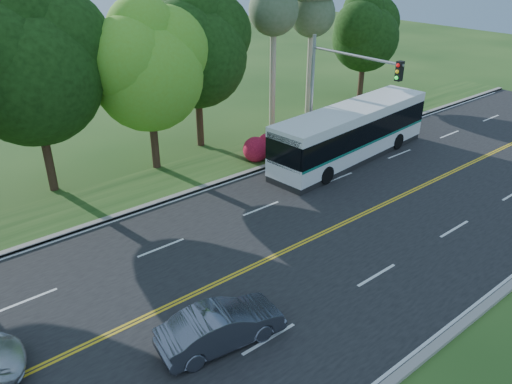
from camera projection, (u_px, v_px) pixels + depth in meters
ground at (320, 235)px, 22.02m from camera, size 120.00×120.00×0.00m
road at (320, 234)px, 22.01m from camera, size 60.00×14.00×0.02m
curb_north at (225, 180)px, 26.94m from camera, size 60.00×0.30×0.15m
curb_south at (471, 317)px, 17.04m from camera, size 60.00×0.30×0.15m
grass_verge at (206, 169)px, 28.23m from camera, size 60.00×4.00×0.10m
lane_markings at (319, 235)px, 21.96m from camera, size 57.60×13.82×0.00m
tree_row at (77, 52)px, 24.49m from camera, size 44.70×9.10×13.84m
bougainvillea_hedge at (307, 135)px, 31.41m from camera, size 9.50×2.25×1.50m
traffic_signal at (337, 83)px, 27.35m from camera, size 0.42×6.10×7.00m
transit_bus at (351, 134)px, 29.12m from camera, size 12.06×3.70×3.11m
sedan at (221, 326)px, 15.76m from camera, size 4.26×1.98×1.35m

